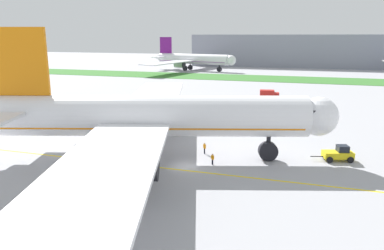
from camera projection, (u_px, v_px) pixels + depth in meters
ground_plane at (186, 166)px, 50.18m from camera, size 600.00×600.00×0.00m
apron_taxi_line at (183, 170)px, 48.72m from camera, size 280.00×0.36×0.01m
grass_median_strip at (268, 78)px, 152.67m from camera, size 320.00×24.00×0.10m
airliner_foreground at (148, 117)px, 51.39m from camera, size 51.68×82.40×18.52m
pushback_tug at (339, 154)px, 52.21m from camera, size 5.96×3.26×2.25m
ground_crew_wingwalker_port at (205, 147)px, 55.24m from camera, size 0.48×0.52×1.74m
ground_crew_marshaller_front at (213, 158)px, 50.51m from camera, size 0.47×0.46×1.60m
service_truck_baggage_loader at (269, 95)px, 100.51m from camera, size 5.40×3.22×2.91m
parked_airliner_far_left at (192, 59)px, 187.75m from camera, size 47.67×75.75×16.71m
terminal_building at (312, 51)px, 206.27m from camera, size 135.61×20.00×18.00m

